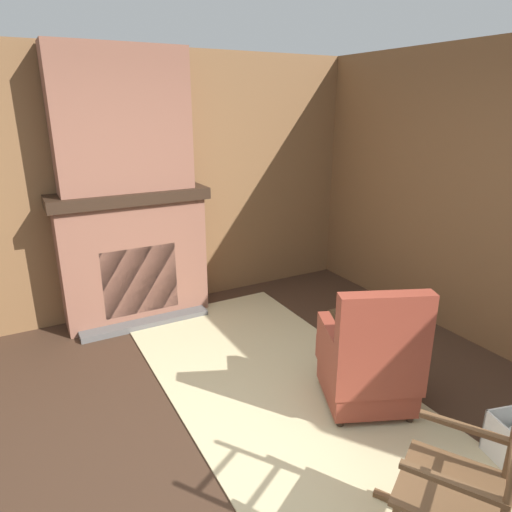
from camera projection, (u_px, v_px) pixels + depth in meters
The scene contains 10 objects.
ground_plane at pixel (244, 467), 2.80m from camera, with size 14.00×14.00×0.00m, color #3D281C.
wood_panel_wall_left at pixel (123, 188), 4.56m from camera, with size 0.06×5.78×2.64m.
fireplace_hearth at pixel (134, 257), 4.58m from camera, with size 0.59×1.51×1.33m.
chimney_breast at pixel (122, 120), 4.17m from camera, with size 0.33×1.24×1.30m.
area_rug at pixel (285, 391), 3.53m from camera, with size 3.55×1.63×0.01m.
armchair at pixel (369, 363), 3.25m from camera, with size 0.81×0.82×0.99m.
rocking_chair at pixel (462, 496), 2.09m from camera, with size 0.91×0.78×1.22m.
firewood_stack at pixel (355, 317), 4.51m from camera, with size 0.49×0.36×0.29m.
oil_lamp_vase at pixel (90, 183), 4.23m from camera, with size 0.12×0.12×0.26m.
storage_case at pixel (164, 180), 4.56m from camera, with size 0.17×0.25×0.14m.
Camera 1 is at (2.00, -1.01, 2.13)m, focal length 32.00 mm.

